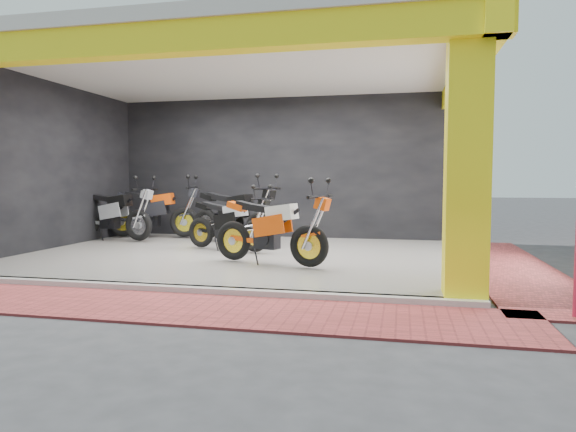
# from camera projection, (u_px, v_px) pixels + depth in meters

# --- Properties ---
(ground) EXTENTS (80.00, 80.00, 0.00)m
(ground) POSITION_uv_depth(u_px,v_px,m) (199.00, 278.00, 7.81)
(ground) COLOR #2D2D30
(ground) RESTS_ON ground
(showroom_floor) EXTENTS (8.00, 6.00, 0.10)m
(showroom_floor) POSITION_uv_depth(u_px,v_px,m) (240.00, 256.00, 9.75)
(showroom_floor) COLOR silver
(showroom_floor) RESTS_ON ground
(showroom_ceiling) EXTENTS (8.40, 6.40, 0.20)m
(showroom_ceiling) POSITION_uv_depth(u_px,v_px,m) (239.00, 66.00, 9.50)
(showroom_ceiling) COLOR beige
(showroom_ceiling) RESTS_ON corner_column
(back_wall) EXTENTS (8.20, 0.20, 3.50)m
(back_wall) POSITION_uv_depth(u_px,v_px,m) (278.00, 170.00, 12.65)
(back_wall) COLOR black
(back_wall) RESTS_ON ground
(left_wall) EXTENTS (0.20, 6.20, 3.50)m
(left_wall) POSITION_uv_depth(u_px,v_px,m) (49.00, 168.00, 10.52)
(left_wall) COLOR black
(left_wall) RESTS_ON ground
(corner_column) EXTENTS (0.50, 0.50, 3.50)m
(corner_column) POSITION_uv_depth(u_px,v_px,m) (467.00, 159.00, 6.14)
(corner_column) COLOR #FFF215
(corner_column) RESTS_ON ground
(header_beam_front) EXTENTS (8.40, 0.30, 0.40)m
(header_beam_front) POSITION_uv_depth(u_px,v_px,m) (166.00, 40.00, 6.60)
(header_beam_front) COLOR #FFF215
(header_beam_front) RESTS_ON corner_column
(header_beam_right) EXTENTS (0.30, 6.40, 0.40)m
(header_beam_right) POSITION_uv_depth(u_px,v_px,m) (465.00, 73.00, 8.66)
(header_beam_right) COLOR #FFF215
(header_beam_right) RESTS_ON corner_column
(floor_kerb) EXTENTS (8.00, 0.20, 0.10)m
(floor_kerb) POSITION_uv_depth(u_px,v_px,m) (170.00, 289.00, 6.81)
(floor_kerb) COLOR silver
(floor_kerb) RESTS_ON ground
(paver_front) EXTENTS (9.00, 1.40, 0.03)m
(paver_front) POSITION_uv_depth(u_px,v_px,m) (141.00, 306.00, 6.05)
(paver_front) COLOR #9A3233
(paver_front) RESTS_ON ground
(paver_right) EXTENTS (1.40, 7.00, 0.03)m
(paver_right) POSITION_uv_depth(u_px,v_px,m) (510.00, 267.00, 8.71)
(paver_right) COLOR #9A3233
(paver_right) RESTS_ON ground
(moto_hero) EXTENTS (2.38, 1.44, 1.37)m
(moto_hero) POSITION_uv_depth(u_px,v_px,m) (309.00, 225.00, 8.05)
(moto_hero) COLOR #E04A09
(moto_hero) RESTS_ON showroom_floor
(moto_row_a) EXTENTS (2.19, 1.36, 1.25)m
(moto_row_a) POSITION_uv_depth(u_px,v_px,m) (255.00, 220.00, 9.76)
(moto_row_a) COLOR black
(moto_row_a) RESTS_ON showroom_floor
(moto_row_b) EXTENTS (2.55, 1.72, 1.46)m
(moto_row_b) POSITION_uv_depth(u_px,v_px,m) (260.00, 212.00, 10.80)
(moto_row_b) COLOR black
(moto_row_b) RESTS_ON showroom_floor
(moto_row_c) EXTENTS (2.47, 1.17, 1.46)m
(moto_row_c) POSITION_uv_depth(u_px,v_px,m) (184.00, 208.00, 12.29)
(moto_row_c) COLOR black
(moto_row_c) RESTS_ON showroom_floor
(moto_row_d) EXTENTS (2.45, 1.26, 1.43)m
(moto_row_d) POSITION_uv_depth(u_px,v_px,m) (138.00, 210.00, 11.54)
(moto_row_d) COLOR #989A9F
(moto_row_d) RESTS_ON showroom_floor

